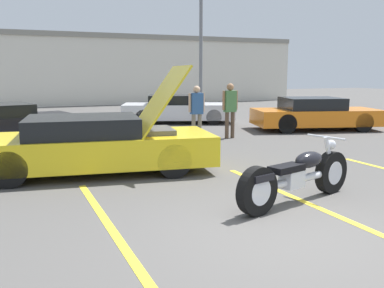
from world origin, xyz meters
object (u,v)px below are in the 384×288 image
Objects in this scene: spectator_near_motorcycle at (230,106)px; motorcycle at (297,177)px; spectator_midground at (197,108)px; parked_car_mid_left_row at (3,122)px; light_pole at (202,23)px; parked_car_right_row at (315,114)px; show_car_hood_open at (94,144)px; parked_car_mid_right_row at (178,109)px.

motorcycle is at bearing -109.39° from spectator_near_motorcycle.
parked_car_mid_left_row is at bearing 155.87° from spectator_midground.
spectator_near_motorcycle reaches higher than parked_car_mid_left_row.
light_pole is at bearing 22.01° from parked_car_mid_left_row.
spectator_near_motorcycle reaches higher than spectator_midground.
motorcycle is at bearing -114.58° from parked_car_right_row.
show_car_hood_open is 2.97× the size of spectator_near_motorcycle.
light_pole is 1.76× the size of parked_car_mid_right_row.
spectator_midground is (5.35, -2.40, 0.43)m from parked_car_mid_left_row.
parked_car_right_row is (5.96, 6.90, 0.13)m from motorcycle.
motorcycle is 9.12m from parked_car_right_row.
parked_car_mid_left_row is (-9.76, -6.82, -4.03)m from light_pole.
parked_car_mid_right_row is 4.60m from spectator_midground.
parked_car_right_row is 10.35m from parked_car_mid_left_row.
spectator_midground is (1.13, 6.39, 0.54)m from motorcycle.
spectator_midground reaches higher than parked_car_mid_right_row.
parked_car_right_row is (0.42, -8.71, -4.01)m from light_pole.
parked_car_right_row reaches higher than motorcycle.
show_car_hood_open is at bearing -85.45° from parked_car_mid_left_row.
motorcycle is 9.75m from parked_car_mid_left_row.
show_car_hood_open is 3.09× the size of spectator_midground.
show_car_hood_open is 1.06× the size of parked_car_mid_right_row.
parked_car_mid_right_row is at bearing 66.56° from show_car_hood_open.
show_car_hood_open reaches higher than spectator_near_motorcycle.
parked_car_right_row is 3.81m from spectator_near_motorcycle.
parked_car_right_row is at bearing 33.39° from motorcycle.
motorcycle is (-5.54, -15.61, -4.14)m from light_pole.
motorcycle is 11.07m from parked_car_mid_right_row.
light_pole is 9.60m from parked_car_right_row.
spectator_near_motorcycle is (2.23, 6.32, 0.58)m from motorcycle.
spectator_near_motorcycle is (-3.73, -0.58, 0.45)m from parked_car_right_row.
show_car_hood_open reaches higher than parked_car_mid_right_row.
motorcycle is 6.73m from spectator_near_motorcycle.
show_car_hood_open is 1.13× the size of parked_car_mid_left_row.
motorcycle is 0.52× the size of parked_car_mid_right_row.
spectator_midground is at bearing 49.20° from show_car_hood_open.
motorcycle is 0.53× the size of parked_car_right_row.
light_pole is 5.14× the size of spectator_midground.
light_pole is 7.05m from parked_car_mid_right_row.
parked_car_mid_right_row is at bearing 89.48° from spectator_near_motorcycle.
parked_car_right_row is at bearing -25.59° from parked_car_mid_right_row.
light_pole is 12.57m from parked_car_mid_left_row.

